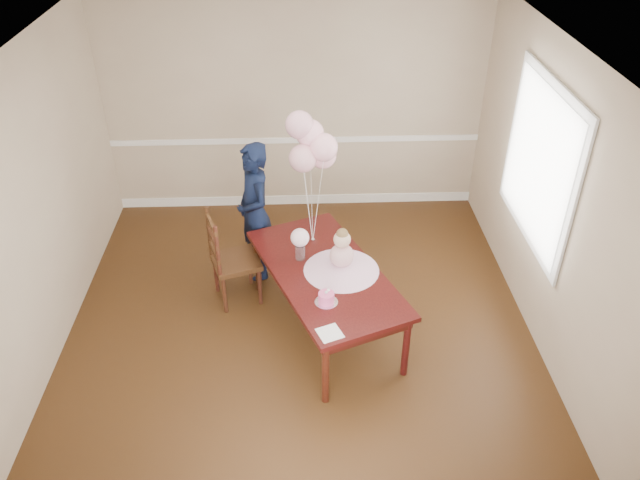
% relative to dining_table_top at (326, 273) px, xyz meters
% --- Properties ---
extents(floor, '(4.50, 5.00, 0.00)m').
position_rel_dining_table_top_xyz_m(floor, '(-0.25, -0.08, -0.67)').
color(floor, black).
rests_on(floor, ground).
extents(ceiling, '(4.50, 5.00, 0.02)m').
position_rel_dining_table_top_xyz_m(ceiling, '(-0.25, -0.08, 2.03)').
color(ceiling, white).
rests_on(ceiling, wall_back).
extents(wall_back, '(4.50, 0.02, 2.70)m').
position_rel_dining_table_top_xyz_m(wall_back, '(-0.25, 2.42, 0.68)').
color(wall_back, tan).
rests_on(wall_back, floor).
extents(wall_front, '(4.50, 0.02, 2.70)m').
position_rel_dining_table_top_xyz_m(wall_front, '(-0.25, -2.58, 0.68)').
color(wall_front, tan).
rests_on(wall_front, floor).
extents(wall_left, '(0.02, 5.00, 2.70)m').
position_rel_dining_table_top_xyz_m(wall_left, '(-2.50, -0.08, 0.68)').
color(wall_left, tan).
rests_on(wall_left, floor).
extents(wall_right, '(0.02, 5.00, 2.70)m').
position_rel_dining_table_top_xyz_m(wall_right, '(2.00, -0.08, 0.68)').
color(wall_right, tan).
rests_on(wall_right, floor).
extents(chair_rail_trim, '(4.50, 0.02, 0.07)m').
position_rel_dining_table_top_xyz_m(chair_rail_trim, '(-0.25, 2.41, 0.23)').
color(chair_rail_trim, white).
rests_on(chair_rail_trim, wall_back).
extents(baseboard_trim, '(4.50, 0.02, 0.12)m').
position_rel_dining_table_top_xyz_m(baseboard_trim, '(-0.25, 2.41, -0.61)').
color(baseboard_trim, white).
rests_on(baseboard_trim, floor).
extents(window_frame, '(0.02, 1.66, 1.56)m').
position_rel_dining_table_top_xyz_m(window_frame, '(1.98, 0.42, 0.88)').
color(window_frame, silver).
rests_on(window_frame, wall_right).
extents(window_blinds, '(0.01, 1.50, 1.40)m').
position_rel_dining_table_top_xyz_m(window_blinds, '(1.96, 0.42, 0.88)').
color(window_blinds, silver).
rests_on(window_blinds, wall_right).
extents(dining_table_top, '(1.54, 2.06, 0.05)m').
position_rel_dining_table_top_xyz_m(dining_table_top, '(0.00, 0.00, 0.00)').
color(dining_table_top, black).
rests_on(dining_table_top, table_leg_fl).
extents(table_apron, '(1.42, 1.94, 0.09)m').
position_rel_dining_table_top_xyz_m(table_apron, '(-0.00, 0.00, -0.07)').
color(table_apron, black).
rests_on(table_apron, table_leg_fl).
extents(table_leg_fl, '(0.08, 0.08, 0.65)m').
position_rel_dining_table_top_xyz_m(table_leg_fl, '(-0.04, -0.93, -0.35)').
color(table_leg_fl, black).
rests_on(table_leg_fl, floor).
extents(table_leg_fr, '(0.08, 0.08, 0.65)m').
position_rel_dining_table_top_xyz_m(table_leg_fr, '(0.68, -0.64, -0.35)').
color(table_leg_fr, black).
rests_on(table_leg_fr, floor).
extents(table_leg_bl, '(0.08, 0.08, 0.65)m').
position_rel_dining_table_top_xyz_m(table_leg_bl, '(-0.68, 0.64, -0.35)').
color(table_leg_bl, black).
rests_on(table_leg_bl, floor).
extents(table_leg_br, '(0.08, 0.08, 0.65)m').
position_rel_dining_table_top_xyz_m(table_leg_br, '(0.04, 0.93, -0.35)').
color(table_leg_br, black).
rests_on(table_leg_br, floor).
extents(baby_skirt, '(0.91, 0.91, 0.09)m').
position_rel_dining_table_top_xyz_m(baby_skirt, '(0.15, 0.01, 0.07)').
color(baby_skirt, '#E5A8CC').
rests_on(baby_skirt, dining_table_top).
extents(baby_torso, '(0.22, 0.22, 0.22)m').
position_rel_dining_table_top_xyz_m(baby_torso, '(0.15, 0.01, 0.19)').
color(baby_torso, pink).
rests_on(baby_torso, baby_skirt).
extents(baby_head, '(0.16, 0.16, 0.16)m').
position_rel_dining_table_top_xyz_m(baby_head, '(0.15, 0.01, 0.36)').
color(baby_head, '#D5B093').
rests_on(baby_head, baby_torso).
extents(baby_hair, '(0.11, 0.11, 0.11)m').
position_rel_dining_table_top_xyz_m(baby_hair, '(0.15, 0.01, 0.42)').
color(baby_hair, brown).
rests_on(baby_hair, baby_head).
extents(cake_platter, '(0.26, 0.26, 0.01)m').
position_rel_dining_table_top_xyz_m(cake_platter, '(-0.02, -0.45, 0.03)').
color(cake_platter, silver).
rests_on(cake_platter, dining_table_top).
extents(birthday_cake, '(0.18, 0.18, 0.09)m').
position_rel_dining_table_top_xyz_m(birthday_cake, '(-0.02, -0.45, 0.08)').
color(birthday_cake, '#EC4A91').
rests_on(birthday_cake, cake_platter).
extents(cake_flower_a, '(0.03, 0.03, 0.03)m').
position_rel_dining_table_top_xyz_m(cake_flower_a, '(-0.02, -0.45, 0.14)').
color(cake_flower_a, silver).
rests_on(cake_flower_a, birthday_cake).
extents(cake_flower_b, '(0.03, 0.03, 0.03)m').
position_rel_dining_table_top_xyz_m(cake_flower_b, '(0.00, -0.43, 0.14)').
color(cake_flower_b, white).
rests_on(cake_flower_b, birthday_cake).
extents(rose_vase_near, '(0.12, 0.12, 0.15)m').
position_rel_dining_table_top_xyz_m(rose_vase_near, '(-0.23, 0.21, 0.10)').
color(rose_vase_near, white).
rests_on(rose_vase_near, dining_table_top).
extents(roses_near, '(0.18, 0.18, 0.18)m').
position_rel_dining_table_top_xyz_m(roses_near, '(-0.23, 0.21, 0.26)').
color(roses_near, '#FBD3DC').
rests_on(roses_near, rose_vase_near).
extents(napkin, '(0.24, 0.24, 0.01)m').
position_rel_dining_table_top_xyz_m(napkin, '(-0.01, -0.85, 0.03)').
color(napkin, white).
rests_on(napkin, dining_table_top).
extents(balloon_weight, '(0.05, 0.05, 0.02)m').
position_rel_dining_table_top_xyz_m(balloon_weight, '(-0.10, 0.51, 0.03)').
color(balloon_weight, silver).
rests_on(balloon_weight, dining_table_top).
extents(balloon_a, '(0.26, 0.26, 0.26)m').
position_rel_dining_table_top_xyz_m(balloon_a, '(-0.19, 0.47, 0.95)').
color(balloon_a, '#DE9DAA').
rests_on(balloon_a, balloon_ribbon_a).
extents(balloon_b, '(0.26, 0.26, 0.26)m').
position_rel_dining_table_top_xyz_m(balloon_b, '(0.00, 0.50, 1.04)').
color(balloon_b, '#FFB4C8').
rests_on(balloon_b, balloon_ribbon_b).
extents(balloon_c, '(0.26, 0.26, 0.26)m').
position_rel_dining_table_top_xyz_m(balloon_c, '(-0.12, 0.60, 1.13)').
color(balloon_c, '#FFB4CB').
rests_on(balloon_c, balloon_ribbon_c).
extents(balloon_d, '(0.26, 0.26, 0.26)m').
position_rel_dining_table_top_xyz_m(balloon_d, '(-0.21, 0.58, 1.22)').
color(balloon_d, '#DE9DB2').
rests_on(balloon_d, balloon_ribbon_d).
extents(balloon_e, '(0.26, 0.26, 0.26)m').
position_rel_dining_table_top_xyz_m(balloon_e, '(-0.00, 0.63, 0.90)').
color(balloon_e, '#FFB4C6').
rests_on(balloon_e, balloon_ribbon_e).
extents(balloon_ribbon_a, '(0.08, 0.03, 0.77)m').
position_rel_dining_table_top_xyz_m(balloon_ribbon_a, '(-0.15, 0.49, 0.42)').
color(balloon_ribbon_a, white).
rests_on(balloon_ribbon_a, balloon_weight).
extents(balloon_ribbon_b, '(0.11, 0.01, 0.86)m').
position_rel_dining_table_top_xyz_m(balloon_ribbon_b, '(-0.05, 0.50, 0.47)').
color(balloon_ribbon_b, white).
rests_on(balloon_ribbon_b, balloon_weight).
extents(balloon_ribbon_c, '(0.02, 0.09, 0.96)m').
position_rel_dining_table_top_xyz_m(balloon_ribbon_c, '(-0.11, 0.55, 0.51)').
color(balloon_ribbon_c, silver).
rests_on(balloon_ribbon_c, balloon_weight).
extents(balloon_ribbon_d, '(0.11, 0.06, 1.05)m').
position_rel_dining_table_top_xyz_m(balloon_ribbon_d, '(-0.16, 0.54, 0.56)').
color(balloon_ribbon_d, white).
rests_on(balloon_ribbon_d, balloon_weight).
extents(balloon_ribbon_e, '(0.10, 0.11, 0.72)m').
position_rel_dining_table_top_xyz_m(balloon_ribbon_e, '(-0.05, 0.57, 0.40)').
color(balloon_ribbon_e, silver).
rests_on(balloon_ribbon_e, balloon_weight).
extents(dining_chair_seat, '(0.57, 0.57, 0.05)m').
position_rel_dining_table_top_xyz_m(dining_chair_seat, '(-0.88, 0.51, -0.21)').
color(dining_chair_seat, '#361E0E').
rests_on(dining_chair_seat, chair_leg_fl).
extents(chair_leg_fl, '(0.05, 0.05, 0.44)m').
position_rel_dining_table_top_xyz_m(chair_leg_fl, '(-1.00, 0.28, -0.45)').
color(chair_leg_fl, '#381A0F').
rests_on(chair_leg_fl, floor).
extents(chair_leg_fr, '(0.05, 0.05, 0.44)m').
position_rel_dining_table_top_xyz_m(chair_leg_fr, '(-0.65, 0.40, -0.45)').
color(chair_leg_fr, black).
rests_on(chair_leg_fr, floor).
extents(chair_leg_bl, '(0.05, 0.05, 0.44)m').
position_rel_dining_table_top_xyz_m(chair_leg_bl, '(-1.12, 0.62, -0.45)').
color(chair_leg_bl, '#38160F').
rests_on(chair_leg_bl, floor).
extents(chair_leg_br, '(0.05, 0.05, 0.44)m').
position_rel_dining_table_top_xyz_m(chair_leg_br, '(-0.77, 0.74, -0.45)').
color(chair_leg_br, '#37190F').
rests_on(chair_leg_br, floor).
extents(chair_back_post_l, '(0.05, 0.05, 0.57)m').
position_rel_dining_table_top_xyz_m(chair_back_post_l, '(-1.02, 0.27, 0.08)').
color(chair_back_post_l, '#37170F').
rests_on(chair_back_post_l, dining_chair_seat).
extents(chair_back_post_r, '(0.05, 0.05, 0.57)m').
position_rel_dining_table_top_xyz_m(chair_back_post_r, '(-1.13, 0.62, 0.08)').
color(chair_back_post_r, '#321B0D').
rests_on(chair_back_post_r, dining_chair_seat).
extents(chair_slat_low, '(0.16, 0.39, 0.05)m').
position_rel_dining_table_top_xyz_m(chair_slat_low, '(-1.08, 0.44, -0.04)').
color(chair_slat_low, '#341D0E').
rests_on(chair_slat_low, dining_chair_seat).
extents(chair_slat_mid, '(0.16, 0.39, 0.05)m').
position_rel_dining_table_top_xyz_m(chair_slat_mid, '(-1.08, 0.44, 0.12)').
color(chair_slat_mid, '#371B0F').
rests_on(chair_slat_mid, dining_chair_seat).
extents(chair_slat_top, '(0.16, 0.39, 0.05)m').
position_rel_dining_table_top_xyz_m(chair_slat_top, '(-1.08, 0.44, 0.29)').
color(chair_slat_top, '#3D2210').
rests_on(chair_slat_top, dining_chair_seat).
extents(woman, '(0.55, 0.66, 1.54)m').
position_rel_dining_table_top_xyz_m(woman, '(-0.69, 0.94, 0.10)').
color(woman, black).
rests_on(woman, floor).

